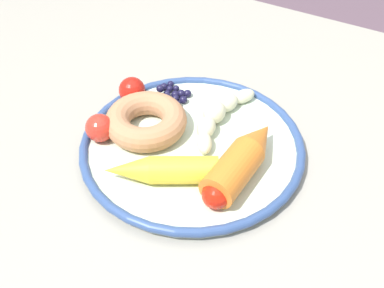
{
  "coord_description": "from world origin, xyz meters",
  "views": [
    {
      "loc": [
        0.18,
        -0.38,
        1.17
      ],
      "look_at": [
        -0.05,
        -0.0,
        0.75
      ],
      "focal_mm": 42.85,
      "sensor_mm": 36.0,
      "label": 1
    }
  ],
  "objects_px": {
    "dining_table": "(220,202)",
    "banana": "(218,115)",
    "carrot_orange": "(244,158)",
    "tomato_mid": "(216,195)",
    "tomato_far": "(132,90)",
    "plate": "(192,146)",
    "donut": "(146,121)",
    "tomato_near": "(100,128)",
    "carrot_yellow": "(161,170)",
    "blueberry_pile": "(173,94)"
  },
  "relations": [
    {
      "from": "carrot_orange",
      "to": "donut",
      "type": "height_order",
      "value": "carrot_orange"
    },
    {
      "from": "banana",
      "to": "tomato_mid",
      "type": "xyz_separation_m",
      "value": [
        0.07,
        -0.13,
        0.0
      ]
    },
    {
      "from": "carrot_yellow",
      "to": "tomato_near",
      "type": "relative_size",
      "value": 3.58
    },
    {
      "from": "dining_table",
      "to": "banana",
      "type": "distance_m",
      "value": 0.12
    },
    {
      "from": "blueberry_pile",
      "to": "tomato_far",
      "type": "bearing_deg",
      "value": -142.07
    },
    {
      "from": "blueberry_pile",
      "to": "tomato_far",
      "type": "height_order",
      "value": "tomato_far"
    },
    {
      "from": "carrot_orange",
      "to": "donut",
      "type": "bearing_deg",
      "value": 179.04
    },
    {
      "from": "blueberry_pile",
      "to": "tomato_near",
      "type": "height_order",
      "value": "tomato_near"
    },
    {
      "from": "tomato_near",
      "to": "tomato_far",
      "type": "distance_m",
      "value": 0.09
    },
    {
      "from": "carrot_yellow",
      "to": "donut",
      "type": "relative_size",
      "value": 1.23
    },
    {
      "from": "carrot_orange",
      "to": "carrot_yellow",
      "type": "distance_m",
      "value": 0.1
    },
    {
      "from": "plate",
      "to": "tomato_mid",
      "type": "distance_m",
      "value": 0.11
    },
    {
      "from": "plate",
      "to": "tomato_mid",
      "type": "bearing_deg",
      "value": -44.74
    },
    {
      "from": "carrot_orange",
      "to": "donut",
      "type": "xyz_separation_m",
      "value": [
        -0.15,
        0.0,
        -0.01
      ]
    },
    {
      "from": "carrot_yellow",
      "to": "tomato_mid",
      "type": "xyz_separation_m",
      "value": [
        0.08,
        -0.0,
        0.0
      ]
    },
    {
      "from": "banana",
      "to": "blueberry_pile",
      "type": "xyz_separation_m",
      "value": [
        -0.08,
        0.02,
        -0.01
      ]
    },
    {
      "from": "plate",
      "to": "tomato_mid",
      "type": "xyz_separation_m",
      "value": [
        0.08,
        -0.07,
        0.02
      ]
    },
    {
      "from": "tomato_far",
      "to": "carrot_orange",
      "type": "bearing_deg",
      "value": -12.94
    },
    {
      "from": "banana",
      "to": "carrot_orange",
      "type": "xyz_separation_m",
      "value": [
        0.07,
        -0.07,
        0.01
      ]
    },
    {
      "from": "dining_table",
      "to": "donut",
      "type": "distance_m",
      "value": 0.16
    },
    {
      "from": "dining_table",
      "to": "tomato_near",
      "type": "distance_m",
      "value": 0.2
    },
    {
      "from": "tomato_mid",
      "to": "tomato_far",
      "type": "xyz_separation_m",
      "value": [
        -0.2,
        0.11,
        0.0
      ]
    },
    {
      "from": "carrot_yellow",
      "to": "tomato_near",
      "type": "xyz_separation_m",
      "value": [
        -0.11,
        0.02,
        0.0
      ]
    },
    {
      "from": "tomato_near",
      "to": "tomato_mid",
      "type": "height_order",
      "value": "tomato_near"
    },
    {
      "from": "dining_table",
      "to": "tomato_near",
      "type": "bearing_deg",
      "value": -161.54
    },
    {
      "from": "plate",
      "to": "tomato_near",
      "type": "bearing_deg",
      "value": -154.95
    },
    {
      "from": "tomato_mid",
      "to": "tomato_far",
      "type": "distance_m",
      "value": 0.23
    },
    {
      "from": "banana",
      "to": "tomato_mid",
      "type": "distance_m",
      "value": 0.15
    },
    {
      "from": "donut",
      "to": "tomato_near",
      "type": "height_order",
      "value": "tomato_near"
    },
    {
      "from": "blueberry_pile",
      "to": "tomato_far",
      "type": "distance_m",
      "value": 0.06
    },
    {
      "from": "dining_table",
      "to": "tomato_mid",
      "type": "distance_m",
      "value": 0.14
    },
    {
      "from": "plate",
      "to": "tomato_near",
      "type": "distance_m",
      "value": 0.12
    },
    {
      "from": "carrot_orange",
      "to": "tomato_near",
      "type": "xyz_separation_m",
      "value": [
        -0.19,
        -0.04,
        -0.0
      ]
    },
    {
      "from": "donut",
      "to": "tomato_mid",
      "type": "height_order",
      "value": "same"
    },
    {
      "from": "banana",
      "to": "tomato_near",
      "type": "distance_m",
      "value": 0.16
    },
    {
      "from": "plate",
      "to": "tomato_far",
      "type": "distance_m",
      "value": 0.13
    },
    {
      "from": "carrot_orange",
      "to": "tomato_mid",
      "type": "relative_size",
      "value": 4.12
    },
    {
      "from": "banana",
      "to": "tomato_far",
      "type": "bearing_deg",
      "value": -171.05
    },
    {
      "from": "tomato_mid",
      "to": "carrot_orange",
      "type": "bearing_deg",
      "value": 87.22
    },
    {
      "from": "carrot_yellow",
      "to": "donut",
      "type": "distance_m",
      "value": 0.09
    },
    {
      "from": "carrot_yellow",
      "to": "plate",
      "type": "bearing_deg",
      "value": 89.97
    },
    {
      "from": "dining_table",
      "to": "tomato_far",
      "type": "xyz_separation_m",
      "value": [
        -0.17,
        0.04,
        0.11
      ]
    },
    {
      "from": "banana",
      "to": "tomato_near",
      "type": "height_order",
      "value": "tomato_near"
    },
    {
      "from": "carrot_orange",
      "to": "tomato_mid",
      "type": "distance_m",
      "value": 0.07
    },
    {
      "from": "dining_table",
      "to": "banana",
      "type": "relative_size",
      "value": 7.78
    },
    {
      "from": "carrot_yellow",
      "to": "blueberry_pile",
      "type": "xyz_separation_m",
      "value": [
        -0.07,
        0.15,
        -0.01
      ]
    },
    {
      "from": "tomato_far",
      "to": "donut",
      "type": "bearing_deg",
      "value": -38.93
    },
    {
      "from": "carrot_yellow",
      "to": "tomato_far",
      "type": "height_order",
      "value": "tomato_far"
    },
    {
      "from": "dining_table",
      "to": "donut",
      "type": "relative_size",
      "value": 11.29
    },
    {
      "from": "tomato_near",
      "to": "tomato_far",
      "type": "relative_size",
      "value": 0.98
    }
  ]
}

